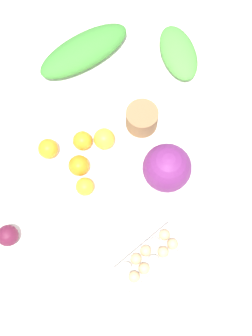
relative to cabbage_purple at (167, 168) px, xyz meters
The scene contains 13 objects.
ground_plane 0.87m from the cabbage_purple, 92.17° to the left, with size 8.00×8.00×0.00m, color #B2A899.
dining_table 0.23m from the cabbage_purple, 92.17° to the left, with size 1.46×1.07×0.77m.
cabbage_purple is the anchor object (origin of this frame).
egg_carton 0.31m from the cabbage_purple, behind, with size 0.25×0.23×0.09m.
paper_bag 0.23m from the cabbage_purple, 33.45° to the left, with size 0.12×0.12×0.09m, color olive.
greens_bunch_dandelion 0.52m from the cabbage_purple, ahead, with size 0.26×0.14×0.07m, color #4C933D.
greens_bunch_beet_tops 0.60m from the cabbage_purple, 43.05° to the left, with size 0.40×0.15×0.09m, color #3D8433.
beet_root 0.60m from the cabbage_purple, 124.46° to the left, with size 0.08×0.08×0.08m, color #5B1933.
orange_0 0.32m from the cabbage_purple, 96.89° to the left, with size 0.08×0.08×0.08m, color orange.
orange_1 0.44m from the cabbage_purple, 89.53° to the left, with size 0.08×0.08×0.08m, color orange.
orange_2 0.27m from the cabbage_purple, 71.34° to the left, with size 0.08×0.08×0.08m, color #F9A833.
orange_3 0.34m from the cabbage_purple, 79.38° to the left, with size 0.07×0.07×0.07m, color orange.
orange_4 0.30m from the cabbage_purple, 111.80° to the left, with size 0.07×0.07×0.07m, color orange.
Camera 1 is at (-0.58, -0.12, 2.40)m, focal length 50.00 mm.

